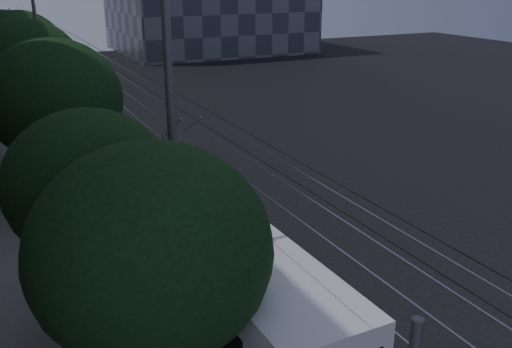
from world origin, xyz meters
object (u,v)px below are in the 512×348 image
object	(u,v)px
trolleybus	(216,267)
pickup_silver	(142,180)
car_white_a	(112,152)
streetlamp_near	(188,117)
car_white_d	(52,95)
car_white_c	(66,104)
streetlamp_far	(46,45)
car_white_b	(102,128)

from	to	relation	value
trolleybus	pickup_silver	xyz separation A→B (m)	(0.65, 10.23, -0.87)
car_white_a	streetlamp_near	size ratio (longest dim) A/B	0.45
trolleybus	car_white_d	xyz separation A→B (m)	(-0.40, 31.65, -0.95)
car_white_c	streetlamp_far	xyz separation A→B (m)	(-1.57, -6.62, 4.87)
pickup_silver	car_white_d	size ratio (longest dim) A/B	1.36
trolleybus	streetlamp_near	xyz separation A→B (m)	(-0.88, -0.70, 4.56)
trolleybus	car_white_b	distance (m)	20.28
pickup_silver	car_white_d	bearing A→B (deg)	94.75
car_white_a	streetlamp_near	bearing A→B (deg)	-77.92
pickup_silver	streetlamp_far	world-z (taller)	streetlamp_far
trolleybus	car_white_b	bearing A→B (deg)	86.11
trolleybus	car_white_b	size ratio (longest dim) A/B	2.52
pickup_silver	car_white_c	xyz separation A→B (m)	(-0.58, 17.56, -0.06)
trolleybus	car_white_d	world-z (taller)	trolleybus
car_white_c	trolleybus	bearing A→B (deg)	-95.54
car_white_c	car_white_d	distance (m)	3.89
car_white_a	car_white_d	size ratio (longest dim) A/B	1.12
trolleybus	car_white_c	bearing A→B (deg)	88.73
pickup_silver	car_white_c	bearing A→B (deg)	93.83
car_white_c	streetlamp_far	size ratio (longest dim) A/B	0.48
car_white_b	streetlamp_far	world-z (taller)	streetlamp_far
car_white_a	streetlamp_far	xyz separation A→B (m)	(-1.88, 6.20, 4.80)
trolleybus	car_white_d	size ratio (longest dim) A/B	2.91
trolleybus	streetlamp_far	distance (m)	21.59
trolleybus	car_white_b	world-z (taller)	trolleybus
trolleybus	streetlamp_near	distance (m)	4.69
trolleybus	car_white_a	size ratio (longest dim) A/B	2.61
pickup_silver	car_white_c	world-z (taller)	pickup_silver
streetlamp_near	streetlamp_far	distance (m)	21.89
car_white_b	streetlamp_far	xyz separation A→B (m)	(-2.47, 0.94, 4.90)
streetlamp_far	trolleybus	bearing A→B (deg)	-85.96
car_white_b	pickup_silver	bearing A→B (deg)	-111.88
car_white_d	streetlamp_far	size ratio (longest dim) A/B	0.45
car_white_c	streetlamp_near	size ratio (longest dim) A/B	0.43
car_white_b	streetlamp_near	size ratio (longest dim) A/B	0.46
streetlamp_far	streetlamp_near	bearing A→B (deg)	-88.39
pickup_silver	car_white_b	bearing A→B (deg)	90.07
car_white_a	streetlamp_far	bearing A→B (deg)	123.57
pickup_silver	streetlamp_near	size ratio (longest dim) A/B	0.55
streetlamp_near	streetlamp_far	size ratio (longest dim) A/B	1.12
streetlamp_far	car_white_d	bearing A→B (deg)	84.02
trolleybus	car_white_a	bearing A→B (deg)	87.41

